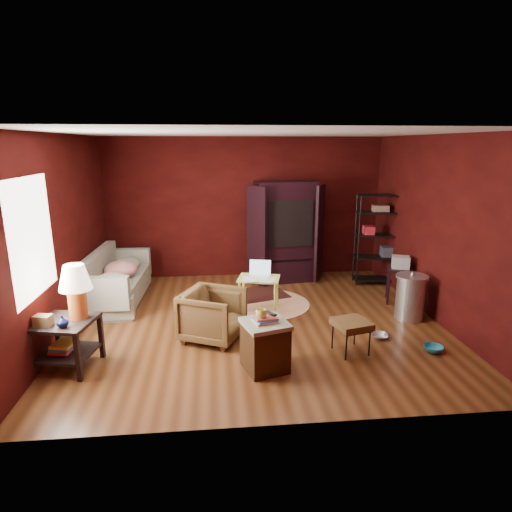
{
  "coord_description": "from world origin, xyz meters",
  "views": [
    {
      "loc": [
        -0.62,
        -6.07,
        2.65
      ],
      "look_at": [
        0.0,
        0.2,
        1.0
      ],
      "focal_mm": 30.0,
      "sensor_mm": 36.0,
      "label": 1
    }
  ],
  "objects_px": {
    "side_table": "(71,307)",
    "laptop_desk": "(259,281)",
    "sofa": "(116,282)",
    "wire_shelving": "(379,236)",
    "tv_armoire": "(285,230)",
    "armchair": "(213,313)",
    "hamper": "(265,345)"
  },
  "relations": [
    {
      "from": "hamper",
      "to": "sofa",
      "type": "bearing_deg",
      "value": 132.19
    },
    {
      "from": "sofa",
      "to": "armchair",
      "type": "bearing_deg",
      "value": -139.39
    },
    {
      "from": "side_table",
      "to": "wire_shelving",
      "type": "xyz_separation_m",
      "value": [
        4.86,
        2.75,
        0.19
      ]
    },
    {
      "from": "armchair",
      "to": "tv_armoire",
      "type": "height_order",
      "value": "tv_armoire"
    },
    {
      "from": "laptop_desk",
      "to": "wire_shelving",
      "type": "xyz_separation_m",
      "value": [
        2.43,
        1.16,
        0.46
      ]
    },
    {
      "from": "side_table",
      "to": "wire_shelving",
      "type": "distance_m",
      "value": 5.59
    },
    {
      "from": "tv_armoire",
      "to": "wire_shelving",
      "type": "relative_size",
      "value": 1.13
    },
    {
      "from": "sofa",
      "to": "wire_shelving",
      "type": "height_order",
      "value": "wire_shelving"
    },
    {
      "from": "wire_shelving",
      "to": "tv_armoire",
      "type": "bearing_deg",
      "value": 174.35
    },
    {
      "from": "side_table",
      "to": "hamper",
      "type": "height_order",
      "value": "side_table"
    },
    {
      "from": "sofa",
      "to": "wire_shelving",
      "type": "xyz_separation_m",
      "value": [
        4.84,
        0.55,
        0.59
      ]
    },
    {
      "from": "hamper",
      "to": "laptop_desk",
      "type": "relative_size",
      "value": 0.87
    },
    {
      "from": "side_table",
      "to": "laptop_desk",
      "type": "height_order",
      "value": "side_table"
    },
    {
      "from": "side_table",
      "to": "hamper",
      "type": "xyz_separation_m",
      "value": [
        2.31,
        -0.32,
        -0.45
      ]
    },
    {
      "from": "armchair",
      "to": "side_table",
      "type": "relative_size",
      "value": 0.61
    },
    {
      "from": "armchair",
      "to": "tv_armoire",
      "type": "distance_m",
      "value": 3.0
    },
    {
      "from": "sofa",
      "to": "armchair",
      "type": "relative_size",
      "value": 2.4
    },
    {
      "from": "armchair",
      "to": "tv_armoire",
      "type": "relative_size",
      "value": 0.4
    },
    {
      "from": "sofa",
      "to": "laptop_desk",
      "type": "relative_size",
      "value": 2.32
    },
    {
      "from": "laptop_desk",
      "to": "tv_armoire",
      "type": "relative_size",
      "value": 0.41
    },
    {
      "from": "sofa",
      "to": "side_table",
      "type": "xyz_separation_m",
      "value": [
        -0.02,
        -2.2,
        0.4
      ]
    },
    {
      "from": "hamper",
      "to": "laptop_desk",
      "type": "bearing_deg",
      "value": 86.2
    },
    {
      "from": "side_table",
      "to": "laptop_desk",
      "type": "xyz_separation_m",
      "value": [
        2.43,
        1.6,
        -0.27
      ]
    },
    {
      "from": "sofa",
      "to": "wire_shelving",
      "type": "relative_size",
      "value": 1.08
    },
    {
      "from": "armchair",
      "to": "hamper",
      "type": "bearing_deg",
      "value": -120.94
    },
    {
      "from": "tv_armoire",
      "to": "hamper",
      "type": "bearing_deg",
      "value": -109.4
    },
    {
      "from": "hamper",
      "to": "tv_armoire",
      "type": "xyz_separation_m",
      "value": [
        0.8,
        3.47,
        0.7
      ]
    },
    {
      "from": "armchair",
      "to": "wire_shelving",
      "type": "xyz_separation_m",
      "value": [
        3.18,
        2.17,
        0.57
      ]
    },
    {
      "from": "sofa",
      "to": "tv_armoire",
      "type": "relative_size",
      "value": 0.96
    },
    {
      "from": "hamper",
      "to": "wire_shelving",
      "type": "xyz_separation_m",
      "value": [
        2.56,
        3.07,
        0.64
      ]
    },
    {
      "from": "armchair",
      "to": "side_table",
      "type": "distance_m",
      "value": 1.82
    },
    {
      "from": "side_table",
      "to": "hamper",
      "type": "relative_size",
      "value": 1.81
    }
  ]
}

